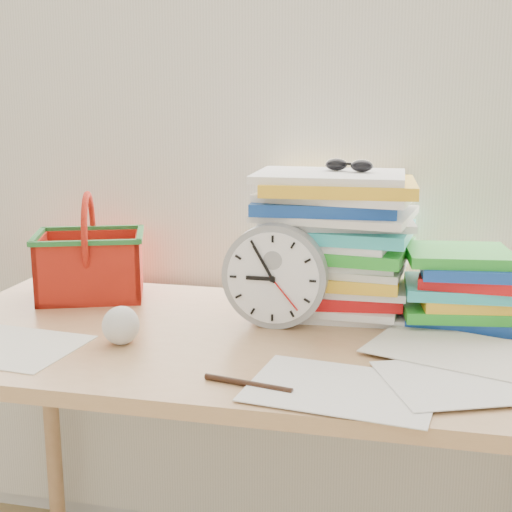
% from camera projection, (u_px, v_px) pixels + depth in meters
% --- Properties ---
extents(curtain, '(2.40, 0.01, 2.50)m').
position_uv_depth(curtain, '(290.00, 68.00, 1.71)').
color(curtain, silver).
rests_on(curtain, room_shell).
extents(desk, '(1.40, 0.70, 0.75)m').
position_uv_depth(desk, '(254.00, 370.00, 1.49)').
color(desk, tan).
rests_on(desk, ground).
extents(paper_stack, '(0.36, 0.30, 0.32)m').
position_uv_depth(paper_stack, '(333.00, 242.00, 1.62)').
color(paper_stack, white).
rests_on(paper_stack, desk).
extents(clock, '(0.22, 0.04, 0.22)m').
position_uv_depth(clock, '(275.00, 276.00, 1.51)').
color(clock, gray).
rests_on(clock, desk).
extents(sunglasses, '(0.16, 0.14, 0.03)m').
position_uv_depth(sunglasses, '(349.00, 165.00, 1.58)').
color(sunglasses, black).
rests_on(sunglasses, paper_stack).
extents(book_stack, '(0.29, 0.23, 0.16)m').
position_uv_depth(book_stack, '(465.00, 287.00, 1.53)').
color(book_stack, white).
rests_on(book_stack, desk).
extents(basket, '(0.31, 0.27, 0.25)m').
position_uv_depth(basket, '(90.00, 246.00, 1.73)').
color(basket, red).
rests_on(basket, desk).
extents(crumpled_ball, '(0.08, 0.08, 0.08)m').
position_uv_depth(crumpled_ball, '(121.00, 325.00, 1.42)').
color(crumpled_ball, silver).
rests_on(crumpled_ball, desk).
extents(pen, '(0.16, 0.04, 0.01)m').
position_uv_depth(pen, '(248.00, 384.00, 1.21)').
color(pen, black).
rests_on(pen, desk).
extents(scattered_papers, '(1.26, 0.42, 0.02)m').
position_uv_depth(scattered_papers, '(254.00, 333.00, 1.47)').
color(scattered_papers, white).
rests_on(scattered_papers, desk).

